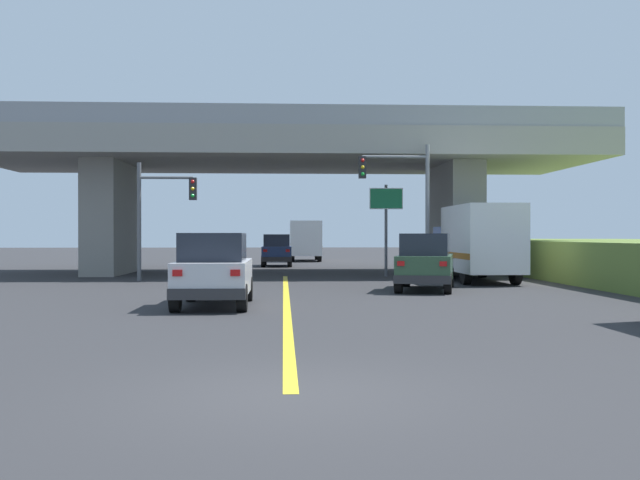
# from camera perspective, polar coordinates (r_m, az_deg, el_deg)

# --- Properties ---
(ground) EXTENTS (160.00, 160.00, 0.00)m
(ground) POSITION_cam_1_polar(r_m,az_deg,el_deg) (37.89, -2.74, -2.59)
(ground) COLOR #2B2B2D
(overpass_bridge) EXTENTS (30.78, 10.94, 7.79)m
(overpass_bridge) POSITION_cam_1_polar(r_m,az_deg,el_deg) (38.01, -2.74, 5.78)
(overpass_bridge) COLOR gray
(overpass_bridge) RESTS_ON ground
(lane_divider_stripe) EXTENTS (0.20, 25.97, 0.01)m
(lane_divider_stripe) POSITION_cam_1_polar(r_m,az_deg,el_deg) (22.05, -2.63, -4.72)
(lane_divider_stripe) COLOR yellow
(lane_divider_stripe) RESTS_ON ground
(suv_lead) EXTENTS (1.95, 4.28, 2.02)m
(suv_lead) POSITION_cam_1_polar(r_m,az_deg,el_deg) (20.28, -8.25, -2.31)
(suv_lead) COLOR silver
(suv_lead) RESTS_ON ground
(suv_crossing) EXTENTS (2.88, 4.69, 2.02)m
(suv_crossing) POSITION_cam_1_polar(r_m,az_deg,el_deg) (26.22, 8.23, -1.71)
(suv_crossing) COLOR #2D4C33
(suv_crossing) RESTS_ON ground
(box_truck) EXTENTS (2.33, 7.14, 3.20)m
(box_truck) POSITION_cam_1_polar(r_m,az_deg,el_deg) (31.64, 12.18, -0.16)
(box_truck) COLOR navy
(box_truck) RESTS_ON ground
(sedan_oncoming) EXTENTS (1.88, 4.43, 2.02)m
(sedan_oncoming) POSITION_cam_1_polar(r_m,az_deg,el_deg) (46.43, -3.39, -0.80)
(sedan_oncoming) COLOR navy
(sedan_oncoming) RESTS_ON ground
(traffic_signal_nearside) EXTENTS (3.14, 0.36, 5.96)m
(traffic_signal_nearside) POSITION_cam_1_polar(r_m,az_deg,el_deg) (32.50, 6.65, 3.70)
(traffic_signal_nearside) COLOR slate
(traffic_signal_nearside) RESTS_ON ground
(traffic_signal_farside) EXTENTS (2.55, 0.36, 5.08)m
(traffic_signal_farside) POSITION_cam_1_polar(r_m,az_deg,el_deg) (32.15, -12.41, 2.59)
(traffic_signal_farside) COLOR #56595E
(traffic_signal_farside) RESTS_ON ground
(highway_sign) EXTENTS (1.60, 0.17, 4.37)m
(highway_sign) POSITION_cam_1_polar(r_m,az_deg,el_deg) (35.00, 5.18, 2.42)
(highway_sign) COLOR #56595E
(highway_sign) RESTS_ON ground
(semi_truck_distant) EXTENTS (2.33, 6.42, 3.03)m
(semi_truck_distant) POSITION_cam_1_polar(r_m,az_deg,el_deg) (55.85, -1.16, -0.01)
(semi_truck_distant) COLOR silver
(semi_truck_distant) RESTS_ON ground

